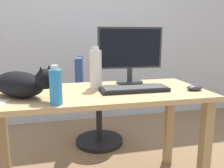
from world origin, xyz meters
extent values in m
cube|color=silver|center=(0.00, 1.51, 1.30)|extent=(6.00, 0.04, 2.60)
cube|color=tan|center=(0.00, 0.00, 0.72)|extent=(1.42, 0.62, 0.03)
cube|color=tan|center=(0.65, -0.25, 0.35)|extent=(0.06, 0.06, 0.70)
cube|color=tan|center=(-0.65, 0.25, 0.35)|extent=(0.06, 0.06, 0.70)
cube|color=tan|center=(0.65, 0.25, 0.35)|extent=(0.06, 0.06, 0.70)
cylinder|color=black|center=(0.14, 0.76, 0.02)|extent=(0.48, 0.48, 0.04)
cylinder|color=black|center=(0.14, 0.76, 0.21)|extent=(0.06, 0.06, 0.43)
cylinder|color=navy|center=(0.14, 0.76, 0.46)|extent=(0.44, 0.44, 0.06)
cube|color=navy|center=(-0.05, 0.78, 0.69)|extent=(0.11, 0.36, 0.40)
cylinder|color=#333338|center=(0.28, 0.20, 0.74)|extent=(0.20, 0.20, 0.01)
cylinder|color=#333338|center=(0.28, 0.20, 0.80)|extent=(0.04, 0.04, 0.10)
cube|color=#333338|center=(0.28, 0.20, 1.00)|extent=(0.48, 0.05, 0.30)
cube|color=black|center=(0.28, 0.18, 1.00)|extent=(0.45, 0.03, 0.27)
cube|color=black|center=(0.23, -0.05, 0.75)|extent=(0.44, 0.15, 0.02)
cube|color=#444447|center=(0.23, -0.05, 0.76)|extent=(0.40, 0.12, 0.00)
ellipsoid|color=black|center=(-0.47, -0.04, 0.81)|extent=(0.39, 0.37, 0.15)
sphere|color=black|center=(-0.31, -0.18, 0.86)|extent=(0.11, 0.11, 0.11)
cone|color=black|center=(-0.29, -0.16, 0.91)|extent=(0.04, 0.04, 0.04)
cone|color=black|center=(-0.33, -0.20, 0.91)|extent=(0.04, 0.04, 0.04)
ellipsoid|color=#333338|center=(0.63, -0.13, 0.75)|extent=(0.11, 0.06, 0.04)
cylinder|color=silver|center=(0.00, 0.05, 0.86)|extent=(0.08, 0.08, 0.26)
cylinder|color=silver|center=(0.00, 0.05, 1.01)|extent=(0.04, 0.04, 0.02)
cylinder|color=#2D8CD1|center=(-0.26, -0.24, 0.83)|extent=(0.07, 0.07, 0.18)
cylinder|color=silver|center=(-0.26, -0.24, 0.93)|extent=(0.04, 0.04, 0.02)
camera|label=1|loc=(-0.23, -1.43, 1.08)|focal=36.81mm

